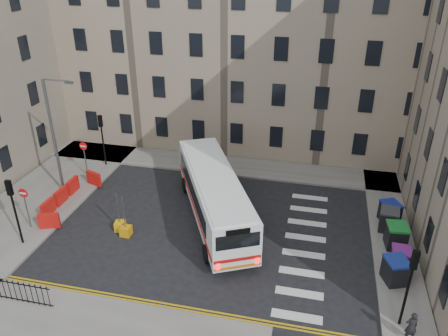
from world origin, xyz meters
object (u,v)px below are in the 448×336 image
at_px(wheelie_bin_e, 390,212).
at_px(bollard_chevron, 126,231).
at_px(wheelie_bin_d, 389,220).
at_px(wheelie_bin_b, 400,259).
at_px(wheelie_bin_c, 396,236).
at_px(bollard_yellow, 120,226).
at_px(wheelie_bin_a, 395,270).
at_px(bus, 214,194).
at_px(pedestrian, 411,326).
at_px(streetlamp, 53,136).

height_order(wheelie_bin_e, bollard_chevron, wheelie_bin_e).
bearing_deg(wheelie_bin_d, wheelie_bin_b, -78.13).
distance_m(wheelie_bin_c, bollard_chevron, 15.74).
bearing_deg(wheelie_bin_e, bollard_yellow, 170.89).
relative_size(wheelie_bin_b, wheelie_bin_d, 0.89).
xyz_separation_m(wheelie_bin_a, wheelie_bin_e, (0.30, 5.73, -0.02)).
distance_m(wheelie_bin_a, bollard_yellow, 15.80).
xyz_separation_m(bus, wheelie_bin_a, (10.45, -3.74, -0.98)).
height_order(bus, wheelie_bin_e, bus).
xyz_separation_m(wheelie_bin_b, wheelie_bin_e, (-0.07, 4.60, 0.05)).
height_order(wheelie_bin_c, wheelie_bin_d, wheelie_bin_c).
relative_size(wheelie_bin_d, pedestrian, 0.90).
bearing_deg(wheelie_bin_e, bus, 165.63).
xyz_separation_m(wheelie_bin_a, wheelie_bin_b, (0.37, 1.13, -0.07)).
bearing_deg(bus, bollard_chevron, -174.42).
height_order(wheelie_bin_b, pedestrian, pedestrian).
distance_m(wheelie_bin_a, bollard_chevron, 15.22).
height_order(streetlamp, bollard_yellow, streetlamp).
bearing_deg(wheelie_bin_b, wheelie_bin_c, 92.38).
xyz_separation_m(bus, pedestrian, (10.67, -7.54, -0.89)).
xyz_separation_m(wheelie_bin_c, pedestrian, (-0.16, -6.91, 0.06)).
distance_m(streetlamp, bollard_chevron, 8.50).
xyz_separation_m(wheelie_bin_c, bollard_yellow, (-16.12, -1.91, -0.56)).
relative_size(wheelie_bin_e, pedestrian, 0.98).
distance_m(streetlamp, bollard_yellow, 7.90).
bearing_deg(bus, streetlamp, 149.51).
distance_m(wheelie_bin_d, bollard_yellow, 16.28).
distance_m(streetlamp, wheelie_bin_b, 22.57).
relative_size(pedestrian, bollard_yellow, 2.55).
height_order(wheelie_bin_e, bollard_yellow, wheelie_bin_e).
bearing_deg(bollard_yellow, pedestrian, -17.39).
bearing_deg(wheelie_bin_c, bollard_chevron, -176.70).
bearing_deg(pedestrian, wheelie_bin_b, -104.98).
bearing_deg(bollard_chevron, wheelie_bin_b, 1.23).
distance_m(wheelie_bin_a, wheelie_bin_b, 1.19).
xyz_separation_m(wheelie_bin_b, wheelie_bin_c, (-0.00, 1.97, 0.10)).
relative_size(pedestrian, bollard_chevron, 2.55).
bearing_deg(wheelie_bin_d, streetlamp, -171.34).
distance_m(pedestrian, bollard_chevron, 16.08).
bearing_deg(wheelie_bin_d, wheelie_bin_c, -73.72).
bearing_deg(bus, bollard_yellow, 179.37).
xyz_separation_m(streetlamp, wheelie_bin_c, (22.02, -1.46, -3.48)).
bearing_deg(bollard_yellow, bus, 25.64).
xyz_separation_m(wheelie_bin_c, wheelie_bin_e, (-0.07, 2.63, -0.05)).
bearing_deg(wheelie_bin_b, bus, 168.85).
distance_m(wheelie_bin_b, wheelie_bin_e, 4.60).
bearing_deg(wheelie_bin_e, wheelie_bin_c, -113.35).
bearing_deg(bollard_yellow, wheelie_bin_c, 6.75).
xyz_separation_m(wheelie_bin_a, wheelie_bin_d, (0.13, 4.78, 0.01)).
bearing_deg(wheelie_bin_d, bollard_chevron, -157.33).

